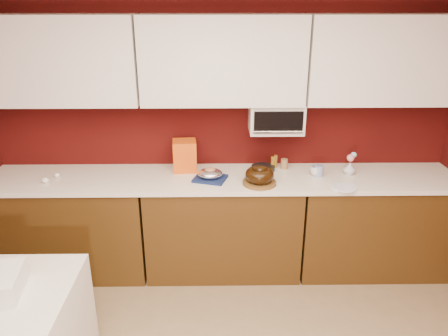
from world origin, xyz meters
name	(u,v)px	position (x,y,z in m)	size (l,w,h in m)	color
wall_back	(223,127)	(0.00, 2.25, 1.25)	(4.00, 0.02, 2.50)	#3E0A08
base_cabinet_left	(73,227)	(-1.33, 1.94, 0.43)	(1.31, 0.58, 0.86)	#432A0D
base_cabinet_center	(223,225)	(0.00, 1.94, 0.43)	(1.31, 0.58, 0.86)	#432A0D
base_cabinet_right	(372,224)	(1.33, 1.94, 0.43)	(1.31, 0.58, 0.86)	#432A0D
countertop	(223,179)	(0.00, 1.94, 0.88)	(4.00, 0.62, 0.04)	white
upper_cabinet_left	(55,61)	(-1.33, 2.08, 1.85)	(1.31, 0.33, 0.70)	white
upper_cabinet_center	(223,60)	(0.00, 2.08, 1.85)	(1.31, 0.33, 0.70)	white
upper_cabinet_right	(389,60)	(1.33, 2.08, 1.85)	(1.31, 0.33, 0.70)	white
toaster_oven	(276,117)	(0.45, 2.10, 1.38)	(0.45, 0.30, 0.25)	white
toaster_oven_door	(278,122)	(0.45, 1.94, 1.38)	(0.40, 0.02, 0.18)	black
toaster_oven_handle	(278,132)	(0.45, 1.93, 1.30)	(0.02, 0.02, 0.42)	silver
cake_base	(259,183)	(0.29, 1.78, 0.91)	(0.27, 0.27, 0.03)	brown
bundt_cake	(260,175)	(0.29, 1.78, 0.98)	(0.24, 0.24, 0.10)	black
navy_towel	(210,178)	(-0.11, 1.88, 0.91)	(0.26, 0.22, 0.02)	#14224E
foil_ham_nest	(210,174)	(-0.11, 1.88, 0.96)	(0.21, 0.17, 0.08)	white
roasted_ham	(210,171)	(-0.11, 1.88, 0.98)	(0.10, 0.08, 0.06)	#B17151
pandoro_box	(185,156)	(-0.33, 2.10, 1.04)	(0.20, 0.18, 0.27)	red
dark_pan	(263,168)	(0.35, 2.09, 0.92)	(0.21, 0.21, 0.04)	black
coffee_mug	(316,170)	(0.80, 1.96, 0.95)	(0.09, 0.09, 0.10)	silver
blue_jar	(318,171)	(0.81, 1.94, 0.95)	(0.08, 0.08, 0.10)	navy
flower_vase	(349,168)	(1.08, 1.99, 0.96)	(0.08, 0.08, 0.12)	silver
flower_pink	(351,158)	(1.08, 1.99, 1.05)	(0.06, 0.06, 0.06)	#E28285
flower_blue	(354,155)	(1.11, 2.01, 1.07)	(0.05, 0.05, 0.05)	#9BD2F9
china_plate	(345,187)	(0.97, 1.69, 0.91)	(0.20, 0.20, 0.01)	white
amber_bottle	(273,163)	(0.44, 2.14, 0.95)	(0.04, 0.04, 0.10)	olive
paper_cup	(284,164)	(0.54, 2.12, 0.95)	(0.06, 0.06, 0.09)	olive
egg_left	(45,180)	(-1.46, 1.83, 0.92)	(0.06, 0.05, 0.05)	white
egg_right	(57,175)	(-1.40, 1.95, 0.92)	(0.05, 0.04, 0.04)	white
amber_bottle_tall	(276,161)	(0.47, 2.16, 0.96)	(0.03, 0.03, 0.11)	brown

